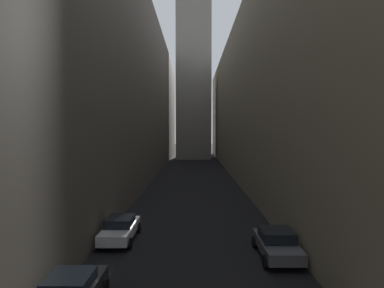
{
  "coord_description": "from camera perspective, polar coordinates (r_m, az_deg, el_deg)",
  "views": [
    {
      "loc": [
        0.05,
        6.96,
        6.62
      ],
      "look_at": [
        0.0,
        16.57,
        6.24
      ],
      "focal_mm": 31.29,
      "sensor_mm": 36.0,
      "label": 1
    }
  ],
  "objects": [
    {
      "name": "ground_plane",
      "position": [
        41.57,
        0.23,
        -6.91
      ],
      "size": [
        264.0,
        264.0,
        0.0
      ],
      "primitive_type": "plane",
      "color": "black"
    },
    {
      "name": "parked_car_right_far",
      "position": [
        18.76,
        14.26,
        -16.06
      ],
      "size": [
        2.01,
        4.29,
        1.44
      ],
      "rotation": [
        0.0,
        0.0,
        1.57
      ],
      "color": "#4C4C51",
      "rests_on": "ground"
    },
    {
      "name": "parked_car_left_far",
      "position": [
        21.25,
        -12.15,
        -13.88
      ],
      "size": [
        1.92,
        4.53,
        1.42
      ],
      "rotation": [
        0.0,
        0.0,
        1.57
      ],
      "color": "silver",
      "rests_on": "ground"
    },
    {
      "name": "building_block_left",
      "position": [
        44.7,
        -13.89,
        9.08
      ],
      "size": [
        10.56,
        108.0,
        23.97
      ],
      "primitive_type": "cube",
      "color": "#60594F",
      "rests_on": "ground"
    },
    {
      "name": "building_block_right",
      "position": [
        44.59,
        14.65,
        7.41
      ],
      "size": [
        11.01,
        108.0,
        21.37
      ],
      "primitive_type": "cube",
      "color": "gray",
      "rests_on": "ground"
    },
    {
      "name": "clock_tower",
      "position": [
        84.52,
        0.27,
        20.09
      ],
      "size": [
        8.98,
        8.98,
        62.75
      ],
      "color": "gray",
      "rests_on": "ground"
    }
  ]
}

